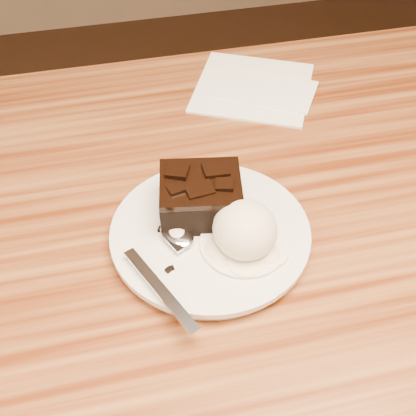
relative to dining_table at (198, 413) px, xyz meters
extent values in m
cylinder|color=white|center=(0.02, 0.02, 0.38)|extent=(0.21, 0.21, 0.02)
cube|color=black|center=(0.02, 0.05, 0.41)|extent=(0.10, 0.09, 0.04)
ellipsoid|color=white|center=(0.05, -0.01, 0.42)|extent=(0.06, 0.07, 0.05)
cylinder|color=white|center=(0.05, -0.01, 0.39)|extent=(0.09, 0.09, 0.00)
cube|color=white|center=(0.15, 0.29, 0.38)|extent=(0.21, 0.21, 0.01)
cube|color=black|center=(-0.03, -0.02, 0.39)|extent=(0.01, 0.01, 0.00)
cube|color=black|center=(-0.03, -0.02, 0.39)|extent=(0.01, 0.01, 0.00)
cube|color=black|center=(-0.03, 0.03, 0.39)|extent=(0.01, 0.01, 0.00)
camera|label=1|loc=(-0.07, -0.35, 0.82)|focal=47.58mm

